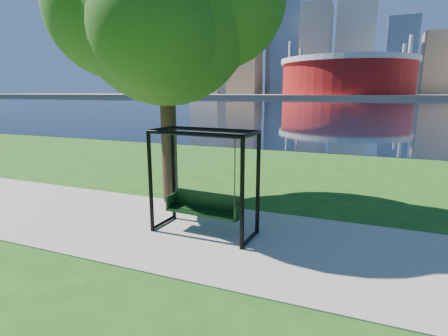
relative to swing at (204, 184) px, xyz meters
The scene contains 8 objects.
ground 1.37m from the swing, 32.47° to the left, with size 900.00×900.00×0.00m, color #1E5114.
path 1.31m from the swing, 11.29° to the right, with size 120.00×4.00×0.03m, color #9E937F.
river 102.39m from the swing, 89.67° to the left, with size 900.00×180.00×0.02m, color black.
far_bank 306.38m from the swing, 89.89° to the left, with size 900.00×228.00×2.00m, color #937F60.
stadium 235.93m from the swing, 92.29° to the left, with size 83.00×83.00×32.00m.
skyline 321.67m from the swing, 90.66° to the left, with size 392.00×66.00×96.50m.
swing is the anchor object (origin of this frame).
park_tree 5.08m from the swing, 137.30° to the left, with size 6.31×5.70×7.83m.
Camera 1 is at (2.68, -7.37, 3.22)m, focal length 28.00 mm.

